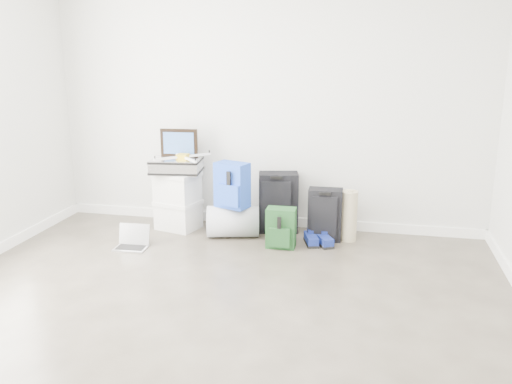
% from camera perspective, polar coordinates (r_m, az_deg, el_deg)
% --- Properties ---
extents(ground, '(5.00, 5.00, 0.00)m').
position_cam_1_polar(ground, '(3.65, -6.87, -15.47)').
color(ground, '#383328').
rests_on(ground, ground).
extents(room_envelope, '(4.52, 5.02, 2.71)m').
position_cam_1_polar(room_envelope, '(3.17, -7.73, 12.69)').
color(room_envelope, silver).
rests_on(room_envelope, ground).
extents(boxes_stack, '(0.50, 0.44, 0.60)m').
position_cam_1_polar(boxes_stack, '(5.70, -8.23, -0.89)').
color(boxes_stack, silver).
rests_on(boxes_stack, ground).
extents(briefcase, '(0.54, 0.42, 0.14)m').
position_cam_1_polar(briefcase, '(5.62, -8.37, 2.77)').
color(briefcase, '#B2B2B7').
rests_on(briefcase, boxes_stack).
extents(painting, '(0.39, 0.06, 0.29)m').
position_cam_1_polar(painting, '(5.67, -8.11, 5.13)').
color(painting, black).
rests_on(painting, briefcase).
extents(drone, '(0.47, 0.47, 0.06)m').
position_cam_1_polar(drone, '(5.55, -7.71, 3.70)').
color(drone, gold).
rests_on(drone, briefcase).
extents(duffel_bag, '(0.57, 0.43, 0.32)m').
position_cam_1_polar(duffel_bag, '(5.44, -2.43, -3.11)').
color(duffel_bag, '#979B9F').
rests_on(duffel_bag, ground).
extents(blue_backpack, '(0.36, 0.32, 0.45)m').
position_cam_1_polar(blue_backpack, '(5.31, -2.56, 0.63)').
color(blue_backpack, '#1A50AC').
rests_on(blue_backpack, duffel_bag).
extents(large_suitcase, '(0.44, 0.33, 0.62)m').
position_cam_1_polar(large_suitcase, '(5.57, 2.34, -1.10)').
color(large_suitcase, black).
rests_on(large_suitcase, ground).
extents(green_backpack, '(0.28, 0.20, 0.38)m').
position_cam_1_polar(green_backpack, '(5.14, 2.63, -3.89)').
color(green_backpack, '#133417').
rests_on(green_backpack, ground).
extents(carry_on, '(0.34, 0.23, 0.52)m').
position_cam_1_polar(carry_on, '(5.36, 7.26, -2.39)').
color(carry_on, black).
rests_on(carry_on, ground).
extents(shoes, '(0.33, 0.30, 0.09)m').
position_cam_1_polar(shoes, '(5.29, 6.50, -5.03)').
color(shoes, black).
rests_on(shoes, ground).
extents(rolled_rug, '(0.16, 0.16, 0.50)m').
position_cam_1_polar(rolled_rug, '(5.39, 9.73, -2.49)').
color(rolled_rug, tan).
rests_on(rolled_rug, ground).
extents(laptop, '(0.31, 0.23, 0.21)m').
position_cam_1_polar(laptop, '(5.31, -12.89, -5.17)').
color(laptop, silver).
rests_on(laptop, ground).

